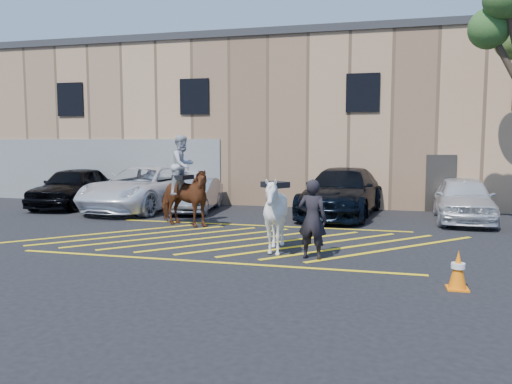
% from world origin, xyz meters
% --- Properties ---
extents(ground, '(90.00, 90.00, 0.00)m').
position_xyz_m(ground, '(0.00, 0.00, 0.00)').
color(ground, black).
rests_on(ground, ground).
extents(car_black_suv, '(2.37, 4.99, 1.65)m').
position_xyz_m(car_black_suv, '(-8.61, 4.91, 0.82)').
color(car_black_suv, black).
rests_on(car_black_suv, ground).
extents(car_white_pickup, '(3.52, 6.44, 1.71)m').
position_xyz_m(car_white_pickup, '(-5.33, 4.81, 0.86)').
color(car_white_pickup, white).
rests_on(car_white_pickup, ground).
extents(car_silver_sedan, '(1.77, 3.99, 1.27)m').
position_xyz_m(car_silver_sedan, '(-3.14, 4.80, 0.64)').
color(car_silver_sedan, gray).
rests_on(car_silver_sedan, ground).
extents(car_blue_suv, '(3.14, 6.17, 1.72)m').
position_xyz_m(car_blue_suv, '(2.40, 5.18, 0.86)').
color(car_blue_suv, black).
rests_on(car_blue_suv, ground).
extents(car_white_suv, '(2.05, 4.58, 1.53)m').
position_xyz_m(car_white_suv, '(6.50, 4.77, 0.77)').
color(car_white_suv, white).
rests_on(car_white_suv, ground).
extents(handler, '(0.73, 0.54, 1.85)m').
position_xyz_m(handler, '(2.26, -1.90, 0.92)').
color(handler, black).
rests_on(handler, ground).
extents(warehouse, '(32.42, 10.20, 7.30)m').
position_xyz_m(warehouse, '(-0.01, 11.99, 3.65)').
color(warehouse, tan).
rests_on(warehouse, ground).
extents(hatching_zone, '(12.60, 5.12, 0.01)m').
position_xyz_m(hatching_zone, '(-0.00, -0.30, 0.01)').
color(hatching_zone, yellow).
rests_on(hatching_zone, ground).
extents(mounted_bay, '(2.40, 1.64, 2.91)m').
position_xyz_m(mounted_bay, '(-2.34, 1.52, 1.17)').
color(mounted_bay, '#5D2F16').
rests_on(mounted_bay, ground).
extents(saddled_white, '(2.23, 2.27, 1.88)m').
position_xyz_m(saddled_white, '(1.30, -1.54, 0.94)').
color(saddled_white, white).
rests_on(saddled_white, ground).
extents(traffic_cone, '(0.39, 0.39, 0.73)m').
position_xyz_m(traffic_cone, '(5.18, -3.64, 0.37)').
color(traffic_cone, orange).
rests_on(traffic_cone, ground).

